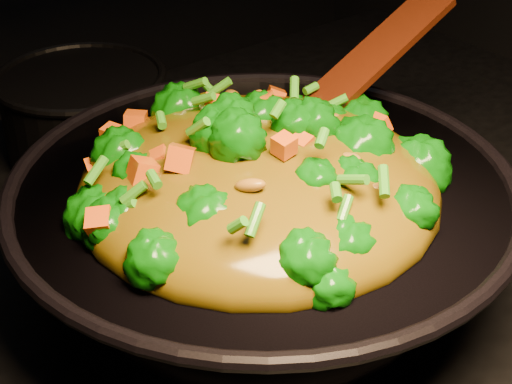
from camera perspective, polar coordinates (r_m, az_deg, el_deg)
wok at (r=0.76m, az=0.47°, el=-3.48°), size 0.60×0.60×0.13m
stir_fry at (r=0.67m, az=0.16°, el=3.81°), size 0.41×0.41×0.11m
spatula at (r=0.79m, az=6.42°, el=7.85°), size 0.29×0.07×0.12m
back_pot at (r=1.02m, az=-12.33°, el=5.50°), size 0.23×0.23×0.12m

